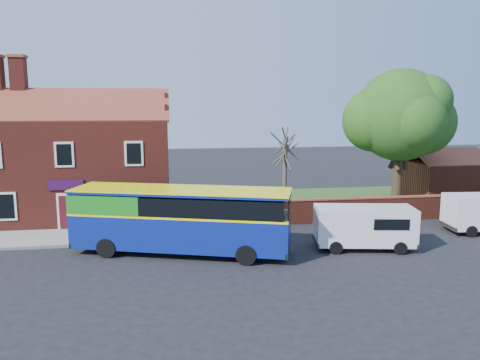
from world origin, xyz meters
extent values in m
plane|color=black|center=(0.00, 0.00, 0.00)|extent=(120.00, 120.00, 0.00)
cube|color=gray|center=(-7.00, 5.75, 0.06)|extent=(18.00, 3.50, 0.12)
cube|color=slate|center=(-7.00, 4.00, 0.07)|extent=(18.00, 0.15, 0.14)
cube|color=#426B28|center=(13.00, 13.00, 0.02)|extent=(26.00, 12.00, 0.04)
cube|color=maroon|center=(-7.00, 11.50, 3.25)|extent=(12.00, 8.00, 6.50)
cube|color=brown|center=(-7.00, 9.50, 7.50)|extent=(12.30, 4.08, 2.16)
cube|color=brown|center=(-7.00, 13.50, 7.50)|extent=(12.30, 4.08, 2.16)
cube|color=maroon|center=(-10.40, 11.50, 9.40)|extent=(0.90, 0.90, 2.20)
cube|color=black|center=(-7.00, 7.47, 4.60)|extent=(1.10, 0.06, 1.50)
cube|color=#4C0F19|center=(-7.00, 7.45, 1.10)|extent=(0.95, 0.04, 2.10)
cube|color=silver|center=(-7.00, 7.47, 1.15)|extent=(1.20, 0.06, 2.30)
cube|color=#350D3C|center=(-7.00, 7.44, 2.80)|extent=(2.00, 0.06, 0.60)
cube|color=maroon|center=(13.00, 7.00, 0.75)|extent=(22.00, 0.30, 1.50)
cube|color=brown|center=(13.00, 7.00, 1.55)|extent=(22.00, 0.38, 0.10)
cube|color=maroon|center=(22.00, 13.00, 1.50)|extent=(8.00, 5.00, 3.00)
cube|color=brown|center=(22.00, 11.75, 3.55)|extent=(8.20, 2.56, 1.24)
cube|color=brown|center=(22.00, 14.25, 3.55)|extent=(8.20, 2.56, 1.24)
cube|color=navy|center=(-0.36, 2.14, 1.25)|extent=(11.21, 5.89, 1.73)
cube|color=#FFED0D|center=(-0.36, 2.14, 2.11)|extent=(11.24, 5.91, 0.10)
cube|color=black|center=(-0.36, 2.14, 2.63)|extent=(10.80, 5.78, 0.87)
cube|color=#1F881D|center=(-3.79, 3.22, 2.63)|extent=(4.37, 3.75, 0.92)
cube|color=navy|center=(-0.36, 2.14, 3.22)|extent=(11.21, 5.89, 0.14)
cube|color=#FFED0D|center=(-0.36, 2.14, 3.30)|extent=(11.26, 5.94, 0.06)
cylinder|color=black|center=(-4.07, 1.97, 0.49)|extent=(1.02, 0.56, 0.98)
cylinder|color=black|center=(-3.30, 4.41, 0.49)|extent=(1.02, 0.56, 0.98)
cylinder|color=black|center=(2.58, -0.14, 0.49)|extent=(1.02, 0.56, 0.98)
cylinder|color=black|center=(3.35, 2.30, 0.49)|extent=(1.02, 0.56, 0.98)
cube|color=silver|center=(9.10, 1.47, 1.27)|extent=(5.33, 2.85, 1.92)
cube|color=black|center=(11.34, 1.09, 1.57)|extent=(0.37, 1.71, 0.76)
cube|color=black|center=(11.55, 1.05, 0.41)|extent=(0.44, 2.01, 0.24)
cylinder|color=black|center=(7.34, 0.81, 0.33)|extent=(0.70, 0.33, 0.67)
cylinder|color=black|center=(7.66, 2.68, 0.33)|extent=(0.70, 0.33, 0.67)
cylinder|color=black|center=(10.53, 0.26, 0.33)|extent=(0.70, 0.33, 0.67)
cylinder|color=black|center=(10.85, 2.14, 0.33)|extent=(0.70, 0.33, 0.67)
cylinder|color=black|center=(16.08, 2.63, 0.34)|extent=(0.69, 0.29, 0.67)
cylinder|color=black|center=(16.27, 4.54, 0.34)|extent=(0.69, 0.29, 0.67)
cylinder|color=black|center=(15.31, 10.20, 2.07)|extent=(0.72, 0.72, 4.15)
sphere|color=#366820|center=(15.31, 10.20, 6.76)|extent=(6.49, 6.49, 6.49)
sphere|color=#366820|center=(17.20, 10.56, 6.22)|extent=(4.69, 4.69, 4.69)
sphere|color=#366820|center=(13.59, 10.74, 6.40)|extent=(4.51, 4.51, 4.51)
cylinder|color=#4C4238|center=(6.93, 10.01, 2.61)|extent=(0.30, 0.30, 5.22)
cylinder|color=#4C4238|center=(6.93, 10.01, 4.47)|extent=(0.31, 2.55, 2.05)
cylinder|color=#4C4238|center=(6.93, 10.01, 4.29)|extent=(1.33, 1.88, 1.88)
cylinder|color=#4C4238|center=(6.93, 10.01, 4.66)|extent=(2.14, 0.98, 2.08)
camera|label=1|loc=(-0.84, -21.02, 7.49)|focal=35.00mm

